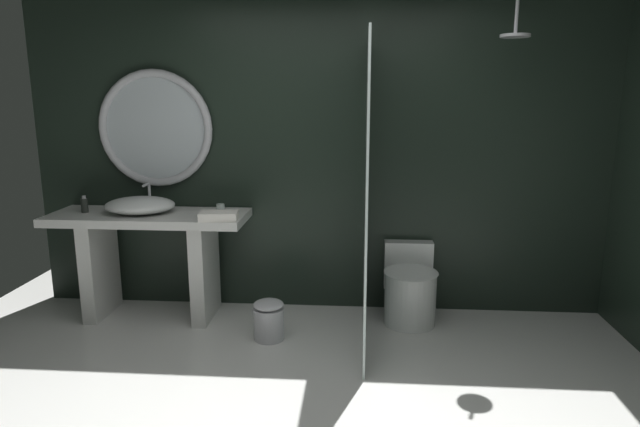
# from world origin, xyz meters

# --- Properties ---
(back_wall_panel) EXTENTS (4.80, 0.10, 2.60)m
(back_wall_panel) POSITION_xyz_m (0.00, 1.90, 1.30)
(back_wall_panel) COLOR black
(back_wall_panel) RESTS_ON ground_plane
(vanity_counter) EXTENTS (1.56, 0.57, 0.86)m
(vanity_counter) POSITION_xyz_m (-1.36, 1.54, 0.57)
(vanity_counter) COLOR silver
(vanity_counter) RESTS_ON ground_plane
(vessel_sink) EXTENTS (0.55, 0.45, 0.21)m
(vessel_sink) POSITION_xyz_m (-1.42, 1.55, 0.92)
(vessel_sink) COLOR white
(vessel_sink) RESTS_ON vanity_counter
(tumbler_cup) EXTENTS (0.06, 0.06, 0.08)m
(tumbler_cup) POSITION_xyz_m (-0.77, 1.55, 0.90)
(tumbler_cup) COLOR silver
(tumbler_cup) RESTS_ON vanity_counter
(soap_dispenser) EXTENTS (0.05, 0.05, 0.14)m
(soap_dispenser) POSITION_xyz_m (-1.87, 1.54, 0.92)
(soap_dispenser) COLOR #282D28
(soap_dispenser) RESTS_ON vanity_counter
(round_wall_mirror) EXTENTS (0.95, 0.07, 0.95)m
(round_wall_mirror) POSITION_xyz_m (-1.36, 1.81, 1.51)
(round_wall_mirror) COLOR #B7B7BC
(shower_glass_panel) EXTENTS (0.02, 1.24, 2.17)m
(shower_glass_panel) POSITION_xyz_m (0.35, 1.23, 1.08)
(shower_glass_panel) COLOR silver
(shower_glass_panel) RESTS_ON ground_plane
(rain_shower_head) EXTENTS (0.21, 0.21, 0.34)m
(rain_shower_head) POSITION_xyz_m (1.36, 1.45, 2.20)
(rain_shower_head) COLOR #B7B7BC
(toilet) EXTENTS (0.42, 0.57, 0.60)m
(toilet) POSITION_xyz_m (0.72, 1.59, 0.26)
(toilet) COLOR white
(toilet) RESTS_ON ground_plane
(waste_bin) EXTENTS (0.22, 0.22, 0.30)m
(waste_bin) POSITION_xyz_m (-0.34, 1.17, 0.15)
(waste_bin) COLOR #B7B7BC
(waste_bin) RESTS_ON ground_plane
(folded_hand_towel) EXTENTS (0.30, 0.20, 0.06)m
(folded_hand_towel) POSITION_xyz_m (-0.74, 1.36, 0.89)
(folded_hand_towel) COLOR silver
(folded_hand_towel) RESTS_ON vanity_counter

